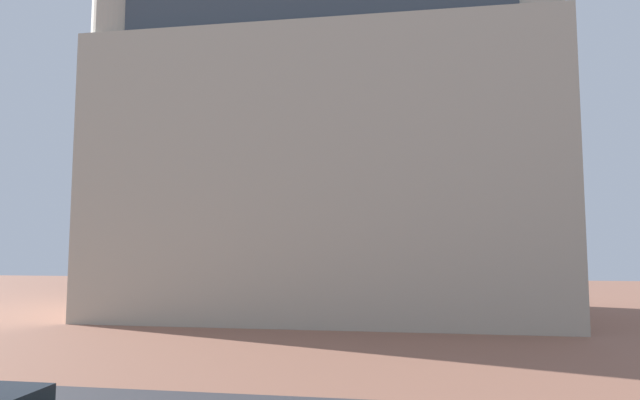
% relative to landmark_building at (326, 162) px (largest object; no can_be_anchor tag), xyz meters
% --- Properties ---
extents(landmark_building, '(27.68, 15.26, 34.31)m').
position_rel_landmark_building_xyz_m(landmark_building, '(0.00, 0.00, 0.00)').
color(landmark_building, '#B2A893').
rests_on(landmark_building, ground_plane).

